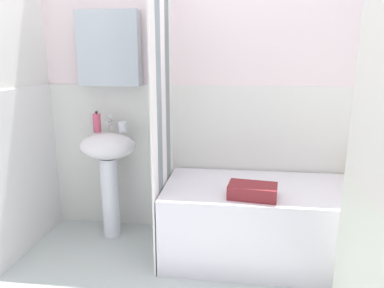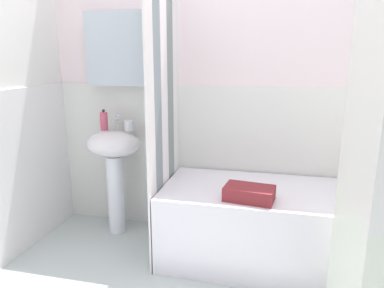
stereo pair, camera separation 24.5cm
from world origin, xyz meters
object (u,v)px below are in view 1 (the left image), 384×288
(sink, at_px, (109,162))
(body_wash_bottle, at_px, (373,169))
(towel_folded, at_px, (253,191))
(soap_dispenser, at_px, (97,123))
(bathtub, at_px, (278,222))
(conditioner_bottle, at_px, (360,166))
(toothbrush_cup, at_px, (123,127))

(sink, xyz_separation_m, body_wash_bottle, (2.00, 0.11, -0.01))
(towel_folded, bearing_deg, body_wash_bottle, 28.68)
(soap_dispenser, relative_size, bathtub, 0.10)
(soap_dispenser, height_order, conditioner_bottle, soap_dispenser)
(bathtub, xyz_separation_m, conditioner_bottle, (0.61, 0.28, 0.35))
(toothbrush_cup, height_order, body_wash_bottle, toothbrush_cup)
(body_wash_bottle, bearing_deg, conditioner_bottle, 178.88)
(soap_dispenser, xyz_separation_m, body_wash_bottle, (2.09, 0.08, -0.31))
(soap_dispenser, bearing_deg, sink, -22.48)
(body_wash_bottle, height_order, conditioner_bottle, conditioner_bottle)
(bathtub, relative_size, conditioner_bottle, 8.59)
(sink, relative_size, body_wash_bottle, 5.35)
(bathtub, relative_size, body_wash_bottle, 10.15)
(conditioner_bottle, bearing_deg, toothbrush_cup, -178.62)
(body_wash_bottle, distance_m, conditioner_bottle, 0.09)
(body_wash_bottle, bearing_deg, towel_folded, -151.32)
(toothbrush_cup, distance_m, body_wash_bottle, 1.91)
(toothbrush_cup, xyz_separation_m, body_wash_bottle, (1.89, 0.04, -0.28))
(conditioner_bottle, height_order, towel_folded, conditioner_bottle)
(sink, distance_m, body_wash_bottle, 2.00)
(conditioner_bottle, bearing_deg, sink, -176.54)
(soap_dispenser, relative_size, conditioner_bottle, 0.90)
(soap_dispenser, bearing_deg, conditioner_bottle, 2.26)
(sink, xyz_separation_m, soap_dispenser, (-0.09, 0.04, 0.30))
(soap_dispenser, distance_m, towel_folded, 1.30)
(soap_dispenser, bearing_deg, towel_folded, -19.35)
(toothbrush_cup, distance_m, towel_folded, 1.13)
(toothbrush_cup, xyz_separation_m, bathtub, (1.19, -0.24, -0.62))
(sink, height_order, soap_dispenser, soap_dispenser)
(sink, relative_size, soap_dispenser, 5.03)
(soap_dispenser, height_order, towel_folded, soap_dispenser)
(soap_dispenser, distance_m, conditioner_bottle, 2.02)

